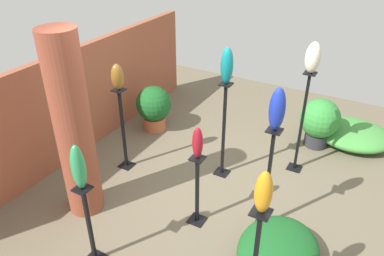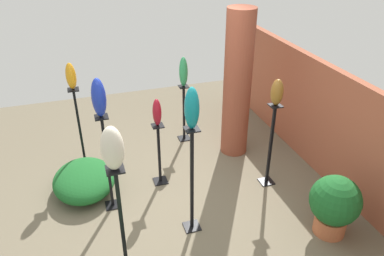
{
  "view_description": "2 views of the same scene",
  "coord_description": "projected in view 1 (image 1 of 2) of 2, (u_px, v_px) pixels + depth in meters",
  "views": [
    {
      "loc": [
        -3.62,
        -1.75,
        3.34
      ],
      "look_at": [
        0.14,
        0.36,
        0.85
      ],
      "focal_mm": 35.0,
      "sensor_mm": 36.0,
      "label": 1
    },
    {
      "loc": [
        3.83,
        -1.04,
        3.4
      ],
      "look_at": [
        0.01,
        0.2,
        1.16
      ],
      "focal_mm": 35.0,
      "sensor_mm": 36.0,
      "label": 2
    }
  ],
  "objects": [
    {
      "name": "pedestal_cobalt",
      "position": [
        267.0,
        185.0,
        4.29
      ],
      "size": [
        0.2,
        0.2,
        1.36
      ],
      "color": "black",
      "rests_on": "ground"
    },
    {
      "name": "pedestal_ivory",
      "position": [
        301.0,
        127.0,
        5.27
      ],
      "size": [
        0.2,
        0.2,
        1.53
      ],
      "color": "black",
      "rests_on": "ground"
    },
    {
      "name": "pedestal_ruby",
      "position": [
        197.0,
        194.0,
        4.46
      ],
      "size": [
        0.2,
        0.2,
        0.95
      ],
      "color": "black",
      "rests_on": "ground"
    },
    {
      "name": "art_vase_ruby",
      "position": [
        198.0,
        143.0,
        4.1
      ],
      "size": [
        0.12,
        0.12,
        0.39
      ],
      "primitive_type": "ellipsoid",
      "color": "maroon",
      "rests_on": "pedestal_ruby"
    },
    {
      "name": "brick_pillar",
      "position": [
        74.0,
        129.0,
        4.32
      ],
      "size": [
        0.43,
        0.43,
        2.34
      ],
      "primitive_type": "cylinder",
      "color": "brown",
      "rests_on": "ground"
    },
    {
      "name": "art_vase_amber",
      "position": [
        263.0,
        192.0,
        2.87
      ],
      "size": [
        0.14,
        0.14,
        0.39
      ],
      "primitive_type": "ellipsoid",
      "color": "orange",
      "rests_on": "pedestal_amber"
    },
    {
      "name": "art_vase_bronze",
      "position": [
        117.0,
        77.0,
        4.96
      ],
      "size": [
        0.17,
        0.16,
        0.36
      ],
      "primitive_type": "ellipsoid",
      "color": "brown",
      "rests_on": "pedestal_bronze"
    },
    {
      "name": "art_vase_jade",
      "position": [
        78.0,
        167.0,
        3.53
      ],
      "size": [
        0.14,
        0.14,
        0.5
      ],
      "primitive_type": "ellipsoid",
      "color": "#2D9356",
      "rests_on": "pedestal_jade"
    },
    {
      "name": "pedestal_jade",
      "position": [
        90.0,
        229.0,
        3.93
      ],
      "size": [
        0.2,
        0.2,
        1.0
      ],
      "color": "black",
      "rests_on": "ground"
    },
    {
      "name": "art_vase_teal",
      "position": [
        227.0,
        66.0,
        4.69
      ],
      "size": [
        0.17,
        0.16,
        0.49
      ],
      "primitive_type": "ellipsoid",
      "color": "#0F727A",
      "rests_on": "pedestal_teal"
    },
    {
      "name": "brick_wall_back",
      "position": [
        77.0,
        102.0,
        5.71
      ],
      "size": [
        5.6,
        0.12,
        1.65
      ],
      "primitive_type": "cube",
      "color": "#9E5138",
      "rests_on": "ground"
    },
    {
      "name": "foliage_bed_east",
      "position": [
        278.0,
        251.0,
        4.03
      ],
      "size": [
        1.06,
        0.86,
        0.35
      ],
      "primitive_type": "ellipsoid",
      "color": "#195923",
      "rests_on": "ground"
    },
    {
      "name": "potted_plant_front_left",
      "position": [
        154.0,
        106.0,
        6.43
      ],
      "size": [
        0.61,
        0.61,
        0.8
      ],
      "color": "#B25B38",
      "rests_on": "ground"
    },
    {
      "name": "potted_plant_near_pillar",
      "position": [
        320.0,
        121.0,
        5.97
      ],
      "size": [
        0.63,
        0.63,
        0.82
      ],
      "color": "#2D2D33",
      "rests_on": "ground"
    },
    {
      "name": "foliage_bed_west",
      "position": [
        352.0,
        134.0,
        6.17
      ],
      "size": [
        1.04,
        1.22,
        0.33
      ],
      "primitive_type": "ellipsoid",
      "color": "#479942",
      "rests_on": "ground"
    },
    {
      "name": "pedestal_teal",
      "position": [
        224.0,
        135.0,
        5.2
      ],
      "size": [
        0.2,
        0.2,
        1.43
      ],
      "color": "black",
      "rests_on": "ground"
    },
    {
      "name": "art_vase_cobalt",
      "position": [
        277.0,
        109.0,
        3.8
      ],
      "size": [
        0.18,
        0.17,
        0.49
      ],
      "primitive_type": "ellipsoid",
      "color": "#192D9E",
      "rests_on": "pedestal_cobalt"
    },
    {
      "name": "art_vase_ivory",
      "position": [
        313.0,
        58.0,
        4.76
      ],
      "size": [
        0.21,
        0.19,
        0.41
      ],
      "primitive_type": "ellipsoid",
      "color": "beige",
      "rests_on": "pedestal_ivory"
    },
    {
      "name": "pedestal_bronze",
      "position": [
        123.0,
        133.0,
        5.39
      ],
      "size": [
        0.2,
        0.2,
        1.26
      ],
      "color": "black",
      "rests_on": "ground"
    },
    {
      "name": "ground_plane",
      "position": [
        210.0,
        192.0,
        5.15
      ],
      "size": [
        8.0,
        8.0,
        0.0
      ],
      "primitive_type": "plane",
      "color": "#6B604C"
    }
  ]
}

